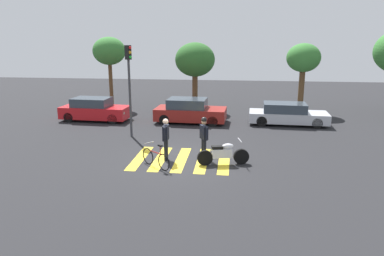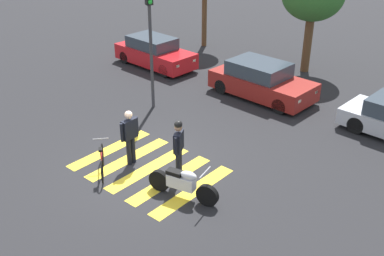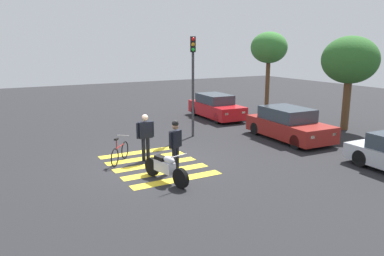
# 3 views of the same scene
# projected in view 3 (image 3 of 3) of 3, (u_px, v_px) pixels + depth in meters

# --- Properties ---
(ground_plane) EXTENTS (60.00, 60.00, 0.00)m
(ground_plane) POSITION_uv_depth(u_px,v_px,m) (156.00, 165.00, 13.77)
(ground_plane) COLOR #232326
(police_motorcycle) EXTENTS (2.10, 0.76, 1.03)m
(police_motorcycle) POSITION_uv_depth(u_px,v_px,m) (165.00, 168.00, 11.97)
(police_motorcycle) COLOR black
(police_motorcycle) RESTS_ON ground_plane
(leaning_bicycle) EXTENTS (1.33, 1.11, 1.00)m
(leaning_bicycle) POSITION_uv_depth(u_px,v_px,m) (120.00, 153.00, 13.93)
(leaning_bicycle) COLOR black
(leaning_bicycle) RESTS_ON ground_plane
(officer_on_foot) EXTENTS (0.24, 0.70, 1.78)m
(officer_on_foot) POSITION_uv_depth(u_px,v_px,m) (145.00, 134.00, 14.03)
(officer_on_foot) COLOR black
(officer_on_foot) RESTS_ON ground_plane
(officer_by_motorcycle) EXTENTS (0.40, 0.61, 1.79)m
(officer_by_motorcycle) POSITION_uv_depth(u_px,v_px,m) (175.00, 142.00, 12.94)
(officer_by_motorcycle) COLOR black
(officer_by_motorcycle) RESTS_ON ground_plane
(crosswalk_stripes) EXTENTS (4.05, 3.17, 0.01)m
(crosswalk_stripes) POSITION_uv_depth(u_px,v_px,m) (156.00, 164.00, 13.77)
(crosswalk_stripes) COLOR yellow
(crosswalk_stripes) RESTS_ON ground_plane
(car_red_convertible) EXTENTS (4.24, 1.87, 1.42)m
(car_red_convertible) POSITION_uv_depth(u_px,v_px,m) (216.00, 107.00, 22.36)
(car_red_convertible) COLOR black
(car_red_convertible) RESTS_ON ground_plane
(car_maroon_wagon) EXTENTS (4.33, 2.09, 1.46)m
(car_maroon_wagon) POSITION_uv_depth(u_px,v_px,m) (289.00, 125.00, 17.34)
(car_maroon_wagon) COLOR black
(car_maroon_wagon) RESTS_ON ground_plane
(traffic_light_pole) EXTENTS (0.36, 0.32, 4.66)m
(traffic_light_pole) POSITION_uv_depth(u_px,v_px,m) (193.00, 71.00, 17.33)
(traffic_light_pole) COLOR #38383D
(traffic_light_pole) RESTS_ON ground_plane
(street_tree_near) EXTENTS (2.32, 2.32, 5.11)m
(street_tree_near) POSITION_uv_depth(u_px,v_px,m) (269.00, 48.00, 23.88)
(street_tree_near) COLOR brown
(street_tree_near) RESTS_ON ground_plane
(street_tree_mid) EXTENTS (2.78, 2.78, 4.74)m
(street_tree_mid) POSITION_uv_depth(u_px,v_px,m) (350.00, 61.00, 18.72)
(street_tree_mid) COLOR brown
(street_tree_mid) RESTS_ON ground_plane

